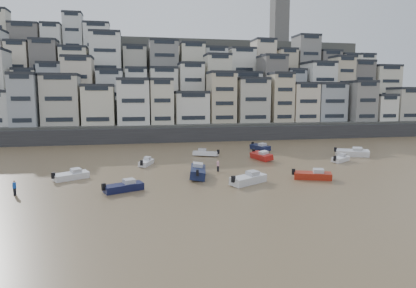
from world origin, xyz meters
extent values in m
plane|color=brown|center=(0.00, 0.00, 0.00)|extent=(400.00, 400.00, 0.00)
cube|color=#38383A|center=(10.00, 65.00, 1.75)|extent=(140.00, 3.00, 3.50)
cube|color=#4C4C47|center=(15.00, 72.00, 2.00)|extent=(140.00, 14.00, 4.00)
cube|color=#4C4C47|center=(15.00, 84.00, 5.00)|extent=(140.00, 14.00, 10.00)
cube|color=#4C4C47|center=(15.00, 96.00, 9.00)|extent=(140.00, 14.00, 18.00)
cube|color=#4C4C47|center=(15.00, 108.00, 13.00)|extent=(140.00, 16.00, 26.00)
cube|color=#4C4C47|center=(15.00, 122.00, 16.00)|extent=(140.00, 18.00, 32.00)
cube|color=#66635E|center=(55.00, 120.00, 41.00)|extent=(6.00, 6.00, 18.00)
camera|label=1|loc=(-4.14, -24.66, 11.40)|focal=32.00mm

